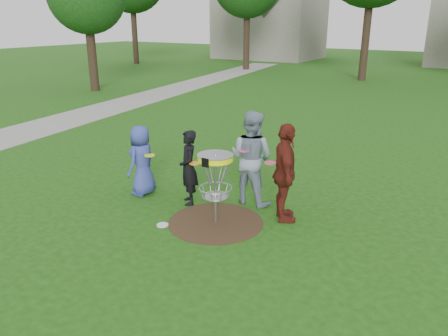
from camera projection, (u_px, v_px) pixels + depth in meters
The scene contains 10 objects.
ground at pixel (216, 222), 8.25m from camera, with size 100.00×100.00×0.00m, color #19470F.
dirt_patch at pixel (216, 222), 8.25m from camera, with size 1.80×1.80×0.01m, color #47331E.
concrete_path at pixel (124, 104), 19.64m from camera, with size 2.20×40.00×0.02m, color #9E9E99.
player_blue at pixel (142, 160), 9.36m from camera, with size 0.75×0.49×1.53m, color #364196.
player_black at pixel (189, 168), 8.87m from camera, with size 0.56×0.37×1.55m, color black.
player_grey at pixel (251, 158), 8.85m from camera, with size 0.95×0.74×1.95m, color #7D8EA2.
player_maroon at pixel (285, 173), 8.06m from camera, with size 1.10×0.46×1.88m, color #5F1E15.
disc_on_grass at pixel (163, 225), 8.12m from camera, with size 0.22×0.22×0.02m, color white.
disc_golf_basket at pixel (215, 172), 7.91m from camera, with size 0.66×0.67×1.38m.
held_discs at pixel (213, 158), 8.56m from camera, with size 2.87×0.81×0.27m.
Camera 1 is at (4.04, -6.28, 3.66)m, focal length 35.00 mm.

